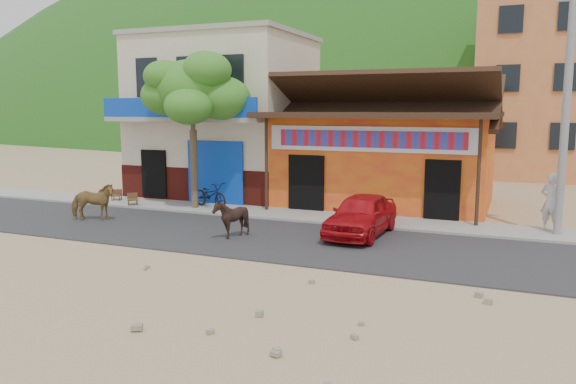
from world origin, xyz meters
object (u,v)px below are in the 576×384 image
(utility_pole, at_px, (567,102))
(cafe_chair_right, at_px, (132,194))
(cow_dark, at_px, (231,218))
(red_car, at_px, (361,215))
(tree, at_px, (193,130))
(cafe_chair_left, at_px, (116,190))
(cow_tan, at_px, (92,202))
(scooter, at_px, (210,195))
(pedestrian, at_px, (551,202))

(utility_pole, distance_m, cafe_chair_right, 15.80)
(cow_dark, bearing_deg, red_car, 91.42)
(cafe_chair_right, bearing_deg, cow_dark, -67.81)
(tree, xyz_separation_m, cafe_chair_left, (-3.94, 0.19, -2.59))
(utility_pole, bearing_deg, cafe_chair_left, -179.98)
(red_car, bearing_deg, cow_tan, -168.77)
(utility_pole, relative_size, scooter, 4.24)
(utility_pole, xyz_separation_m, red_car, (-5.64, -2.09, -3.43))
(cow_tan, bearing_deg, pedestrian, -101.81)
(red_car, distance_m, pedestrian, 6.00)
(red_car, height_order, cafe_chair_right, red_car)
(tree, distance_m, cow_dark, 5.78)
(cow_tan, height_order, scooter, cow_tan)
(scooter, relative_size, cafe_chair_right, 2.17)
(pedestrian, bearing_deg, cow_tan, 39.22)
(cow_dark, height_order, scooter, cow_dark)
(cafe_chair_right, bearing_deg, tree, -29.03)
(cow_tan, height_order, cafe_chair_left, cow_tan)
(tree, bearing_deg, cow_dark, -46.16)
(cow_tan, height_order, pedestrian, pedestrian)
(cow_dark, bearing_deg, cafe_chair_right, -144.35)
(cafe_chair_left, distance_m, cafe_chair_right, 1.53)
(red_car, distance_m, cafe_chair_left, 11.30)
(scooter, distance_m, pedestrian, 12.02)
(cow_tan, bearing_deg, scooter, -65.19)
(pedestrian, bearing_deg, scooter, 26.64)
(tree, distance_m, cafe_chair_right, 3.67)
(utility_pole, height_order, scooter, utility_pole)
(tree, xyz_separation_m, utility_pole, (12.80, 0.20, 1.00))
(red_car, bearing_deg, cafe_chair_left, 172.24)
(pedestrian, height_order, cafe_chair_left, pedestrian)
(scooter, bearing_deg, cafe_chair_right, 124.40)
(tree, relative_size, pedestrian, 3.26)
(pedestrian, bearing_deg, tree, 27.30)
(tree, bearing_deg, utility_pole, 0.90)
(utility_pole, distance_m, cow_dark, 10.59)
(cow_tan, relative_size, cow_dark, 1.29)
(cow_tan, relative_size, pedestrian, 0.85)
(pedestrian, relative_size, cafe_chair_right, 2.12)
(cafe_chair_right, bearing_deg, cow_tan, -120.94)
(cafe_chair_left, relative_size, cafe_chair_right, 0.95)
(cafe_chair_left, bearing_deg, red_car, -35.43)
(scooter, relative_size, pedestrian, 1.03)
(cow_dark, xyz_separation_m, red_car, (3.54, 1.88, 0.04))
(cafe_chair_right, bearing_deg, pedestrian, -35.76)
(pedestrian, bearing_deg, cafe_chair_right, 28.70)
(tree, bearing_deg, scooter, 15.81)
(cow_dark, distance_m, cafe_chair_right, 7.01)
(tree, relative_size, cow_tan, 3.85)
(scooter, bearing_deg, red_car, -84.91)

